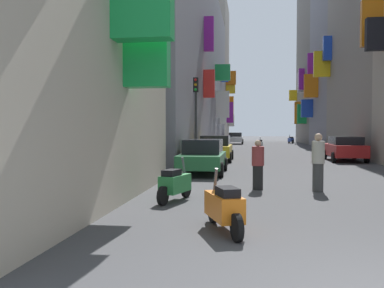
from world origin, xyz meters
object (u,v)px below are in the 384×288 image
(parked_car_green, at_px, (203,156))
(pedestrian_near_left, at_px, (258,165))
(traffic_light_near_corner, at_px, (196,106))
(parked_car_white, at_px, (235,138))
(scooter_blue, at_px, (291,140))
(parked_car_red, at_px, (345,148))
(scooter_green, at_px, (175,184))
(scooter_white, at_px, (260,144))
(pedestrian_crossing, at_px, (318,163))
(parked_car_yellow, at_px, (215,148))
(scooter_orange, at_px, (224,207))
(scooter_silver, at_px, (260,153))

(parked_car_green, distance_m, pedestrian_near_left, 4.99)
(traffic_light_near_corner, bearing_deg, pedestrian_near_left, -70.31)
(parked_car_white, bearing_deg, scooter_blue, 20.28)
(parked_car_green, xyz_separation_m, parked_car_red, (7.48, 7.85, 0.01))
(scooter_green, bearing_deg, parked_car_white, 89.71)
(scooter_white, distance_m, pedestrian_crossing, 26.95)
(parked_car_yellow, height_order, scooter_white, parked_car_yellow)
(scooter_blue, distance_m, pedestrian_near_left, 41.62)
(parked_car_yellow, relative_size, scooter_white, 2.21)
(scooter_green, height_order, scooter_white, same)
(pedestrian_near_left, bearing_deg, scooter_blue, 83.17)
(parked_car_yellow, relative_size, scooter_green, 2.18)
(scooter_orange, relative_size, pedestrian_crossing, 1.07)
(parked_car_red, height_order, scooter_white, parked_car_red)
(scooter_blue, relative_size, scooter_green, 0.98)
(parked_car_red, relative_size, traffic_light_near_corner, 0.92)
(parked_car_yellow, bearing_deg, pedestrian_crossing, -70.85)
(scooter_blue, relative_size, scooter_silver, 0.96)
(parked_car_white, xyz_separation_m, scooter_white, (2.73, -12.02, -0.28))
(scooter_white, relative_size, pedestrian_near_left, 1.15)
(parked_car_white, xyz_separation_m, pedestrian_crossing, (3.77, -38.94, 0.14))
(scooter_white, bearing_deg, scooter_blue, 73.93)
(scooter_green, xyz_separation_m, pedestrian_near_left, (2.19, 2.41, 0.30))
(parked_car_green, bearing_deg, pedestrian_crossing, -49.30)
(scooter_green, bearing_deg, pedestrian_crossing, 29.30)
(parked_car_green, bearing_deg, traffic_light_near_corner, 101.56)
(parked_car_green, height_order, parked_car_red, parked_car_green)
(pedestrian_crossing, bearing_deg, pedestrian_near_left, 174.31)
(scooter_blue, relative_size, pedestrian_near_left, 1.14)
(parked_car_yellow, relative_size, scooter_orange, 2.10)
(pedestrian_near_left, bearing_deg, scooter_white, 88.39)
(pedestrian_crossing, height_order, pedestrian_near_left, pedestrian_crossing)
(pedestrian_crossing, bearing_deg, parked_car_green, 130.70)
(pedestrian_crossing, bearing_deg, scooter_silver, 96.51)
(scooter_blue, height_order, pedestrian_near_left, pedestrian_near_left)
(parked_car_yellow, height_order, traffic_light_near_corner, traffic_light_near_corner)
(scooter_white, relative_size, traffic_light_near_corner, 0.39)
(scooter_silver, bearing_deg, scooter_white, 88.54)
(scooter_silver, xyz_separation_m, scooter_orange, (-1.10, -17.63, 0.00))
(scooter_green, height_order, pedestrian_near_left, pedestrian_near_left)
(scooter_silver, xyz_separation_m, scooter_white, (0.37, 14.58, -0.00))
(parked_car_red, relative_size, scooter_white, 2.34)
(scooter_blue, bearing_deg, pedestrian_near_left, -96.83)
(parked_car_red, height_order, pedestrian_crossing, pedestrian_crossing)
(parked_car_white, height_order, pedestrian_near_left, pedestrian_near_left)
(parked_car_red, bearing_deg, parked_car_white, 105.33)
(parked_car_yellow, bearing_deg, scooter_blue, 76.46)
(scooter_orange, xyz_separation_m, pedestrian_near_left, (0.72, 5.46, 0.30))
(parked_car_green, height_order, scooter_white, parked_car_green)
(parked_car_yellow, xyz_separation_m, parked_car_white, (0.26, 27.33, -0.03))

